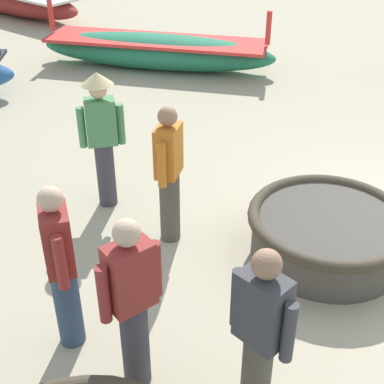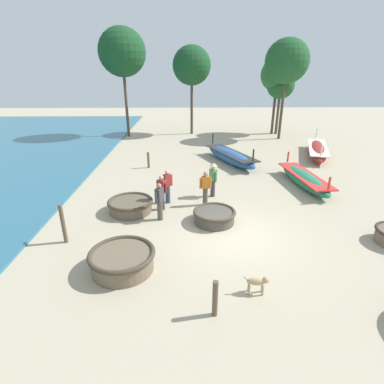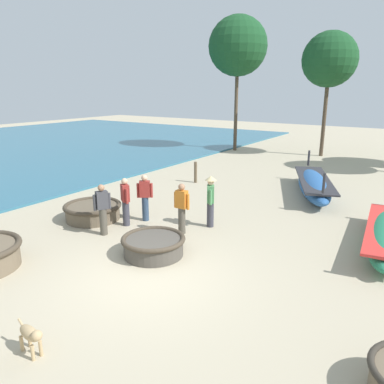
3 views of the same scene
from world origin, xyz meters
TOP-DOWN VIEW (x-y plane):
  - ground_plane at (0.00, 0.00)m, footprint 80.00×80.00m
  - coracle_far_right at (-0.66, 1.03)m, footprint 1.71×1.71m
  - coracle_front_left at (-3.72, -1.95)m, footprint 2.02×2.02m
  - coracle_nearest at (-4.16, 2.07)m, footprint 1.92×1.92m
  - long_boat_blue_hull at (1.13, 9.31)m, footprint 3.16×5.43m
  - long_boat_green_hull at (7.49, 10.83)m, footprint 3.08×6.03m
  - long_boat_ochre_hull at (4.42, 5.03)m, footprint 1.54×4.90m
  - fisherman_hauling at (-0.92, 2.71)m, footprint 0.53×0.24m
  - fisherman_standing_left at (-0.50, 3.69)m, footprint 0.36×0.47m
  - fisherman_with_hat at (-2.83, 1.31)m, footprint 0.35×0.48m
  - fisherman_by_coracle at (-2.61, 2.99)m, footprint 0.45×0.38m
  - fisherman_crouching at (-2.82, 2.27)m, footprint 0.46×0.37m
  - dog at (0.14, -3.10)m, footprint 0.68×0.25m
  - mooring_post_shoreline at (-6.04, -0.35)m, footprint 0.14×0.14m
  - mooring_post_mid_beach at (-4.09, 8.29)m, footprint 0.14×0.14m
  - mooring_post_inland at (-1.09, -3.85)m, footprint 0.14×0.14m
  - tree_rightmost at (6.44, 16.52)m, footprint 3.54×3.54m
  - tree_left_mid at (6.81, 18.75)m, footprint 2.46×2.46m
  - tree_leftmost at (-1.20, 18.93)m, footprint 3.38×3.38m
  - tree_right_mid at (6.45, 18.92)m, footprint 2.95×2.95m
  - tree_tall_back at (-6.98, 17.83)m, footprint 3.94×3.94m

SIDE VIEW (x-z plane):
  - ground_plane at x=0.00m, z-range 0.00..0.00m
  - coracle_far_right at x=-0.66m, z-range 0.02..0.54m
  - coracle_nearest at x=-4.16m, z-range 0.03..0.58m
  - coracle_front_left at x=-3.72m, z-range 0.03..0.67m
  - long_boat_ochre_hull at x=4.42m, z-range -0.26..0.98m
  - dog at x=0.14m, z-range 0.10..0.64m
  - long_boat_green_hull at x=7.49m, z-range -0.31..1.12m
  - long_boat_blue_hull at x=1.13m, z-range -0.31..1.15m
  - mooring_post_mid_beach at x=-4.09m, z-range 0.00..0.98m
  - mooring_post_inland at x=-1.09m, z-range 0.00..1.02m
  - mooring_post_shoreline at x=-6.04m, z-range 0.00..1.45m
  - fisherman_hauling at x=-0.92m, z-range 0.05..1.62m
  - fisherman_with_hat at x=-2.83m, z-range 0.05..1.62m
  - fisherman_by_coracle at x=-2.61m, z-range 0.05..1.62m
  - fisherman_crouching at x=-2.82m, z-range 0.05..1.62m
  - fisherman_standing_left at x=-0.50m, z-range 0.12..1.79m
  - tree_left_mid at x=6.81m, z-range 1.54..7.15m
  - tree_right_mid at x=6.45m, z-range 1.86..8.58m
  - tree_leftmost at x=-1.20m, z-range 2.13..9.82m
  - tree_rightmost at x=6.44m, z-range 2.24..10.31m
  - tree_tall_back at x=-6.98m, z-range 2.50..11.48m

